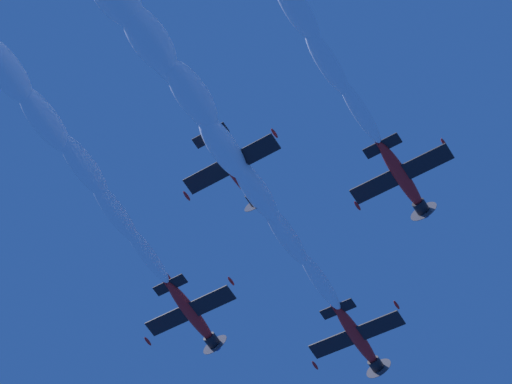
{
  "coord_description": "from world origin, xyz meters",
  "views": [
    {
      "loc": [
        47.14,
        -0.23,
        2.09
      ],
      "look_at": [
        18.48,
        -4.71,
        83.64
      ],
      "focal_mm": 66.93,
      "sensor_mm": 36.0,
      "label": 1
    }
  ],
  "objects": [
    {
      "name": "airplane_lead",
      "position": [
        2.26,
        2.67,
        83.5
      ],
      "size": [
        8.84,
        9.46,
        3.35
      ],
      "color": "red"
    },
    {
      "name": "airplane_left_wingman",
      "position": [
        7.04,
        -12.66,
        83.9
      ],
      "size": [
        8.85,
        9.51,
        3.31
      ],
      "color": "red"
    },
    {
      "name": "airplane_right_wingman",
      "position": [
        17.58,
        8.65,
        84.0
      ],
      "size": [
        8.88,
        9.55,
        3.35
      ],
      "color": "red"
    },
    {
      "name": "airplane_slot_tail",
      "position": [
        20.91,
        -6.39,
        83.87
      ],
      "size": [
        8.84,
        9.48,
        3.33
      ],
      "color": "red"
    },
    {
      "name": "smoke_trail_lead",
      "position": [
        35.9,
        -12.45,
        83.07
      ],
      "size": [
        46.72,
        22.89,
        4.52
      ],
      "color": "white"
    }
  ]
}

